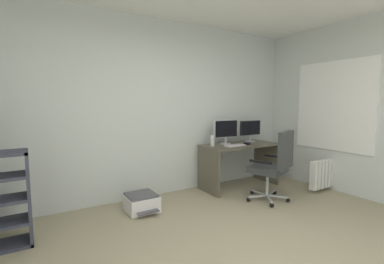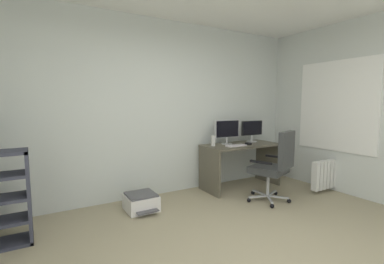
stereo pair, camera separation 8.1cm
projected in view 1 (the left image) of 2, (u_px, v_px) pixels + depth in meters
name	position (u px, v px, depth m)	size (l,w,h in m)	color
wall_back	(151.00, 109.00, 4.15)	(5.29, 0.10, 2.69)	silver
window_pane	(334.00, 106.00, 4.41)	(0.01, 1.22, 1.36)	white
window_frame	(334.00, 106.00, 4.41)	(0.02, 1.30, 1.44)	white
desk	(239.00, 156.00, 4.63)	(1.32, 0.60, 0.74)	#555041
monitor_main	(226.00, 130.00, 4.57)	(0.48, 0.18, 0.41)	#B2B5B7
monitor_secondary	(250.00, 129.00, 4.87)	(0.44, 0.18, 0.38)	#B2B5B7
keyboard	(235.00, 145.00, 4.39)	(0.34, 0.13, 0.02)	silver
computer_mouse	(247.00, 144.00, 4.54)	(0.06, 0.10, 0.03)	black
desktop_speaker	(212.00, 141.00, 4.39)	(0.07, 0.07, 0.17)	silver
office_chair	(274.00, 163.00, 3.93)	(0.63, 0.68, 1.04)	#B7BABC
printer	(141.00, 202.00, 3.64)	(0.40, 0.49, 0.23)	white
radiator	(327.00, 173.00, 4.48)	(0.78, 0.10, 0.46)	white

